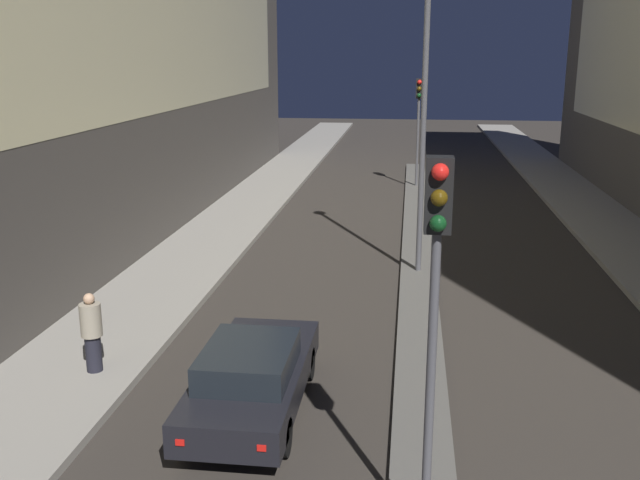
{
  "coord_description": "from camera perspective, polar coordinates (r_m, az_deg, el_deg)",
  "views": [
    {
      "loc": [
        -0.35,
        -4.42,
        6.29
      ],
      "look_at": [
        -3.1,
        17.36,
        0.5
      ],
      "focal_mm": 40.0,
      "sensor_mm": 36.0,
      "label": 1
    }
  ],
  "objects": [
    {
      "name": "traffic_light_near",
      "position": [
        8.64,
        9.22,
        -2.32
      ],
      "size": [
        0.32,
        0.42,
        4.99
      ],
      "color": "#4C4C51",
      "rests_on": "median_strip"
    },
    {
      "name": "street_lamp",
      "position": [
        20.1,
        8.48,
        14.76
      ],
      "size": [
        0.5,
        0.5,
        9.53
      ],
      "color": "#4C4C51",
      "rests_on": "median_strip"
    },
    {
      "name": "traffic_light_mid",
      "position": [
        33.99,
        7.9,
        10.4
      ],
      "size": [
        0.32,
        0.42,
        4.99
      ],
      "color": "#4C4C51",
      "rests_on": "median_strip"
    },
    {
      "name": "pedestrian_on_left_sidewalk",
      "position": [
        14.76,
        -17.8,
        -6.96
      ],
      "size": [
        0.42,
        0.42,
        1.62
      ],
      "color": "black",
      "rests_on": "sidewalk_left"
    },
    {
      "name": "car_left_lane",
      "position": [
        12.97,
        -5.44,
        -10.77
      ],
      "size": [
        1.78,
        4.57,
        1.38
      ],
      "color": "black",
      "rests_on": "ground"
    },
    {
      "name": "median_strip",
      "position": [
        23.92,
        7.79,
        -0.45
      ],
      "size": [
        1.01,
        35.34,
        0.13
      ],
      "color": "#56544F",
      "rests_on": "ground"
    }
  ]
}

